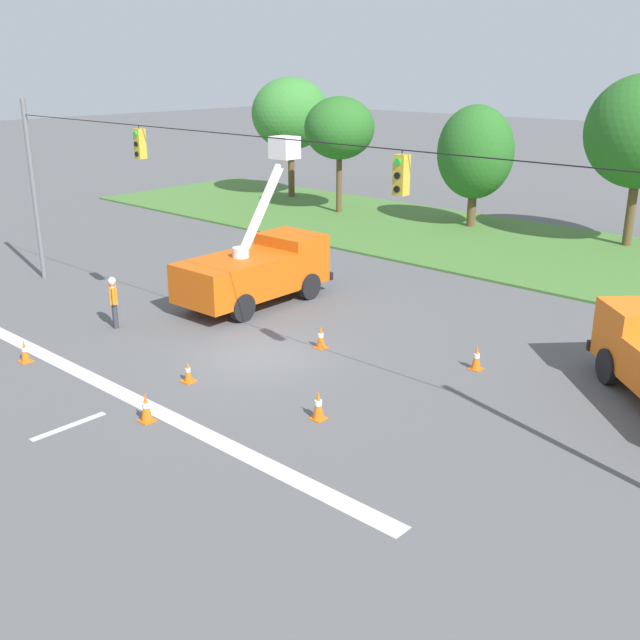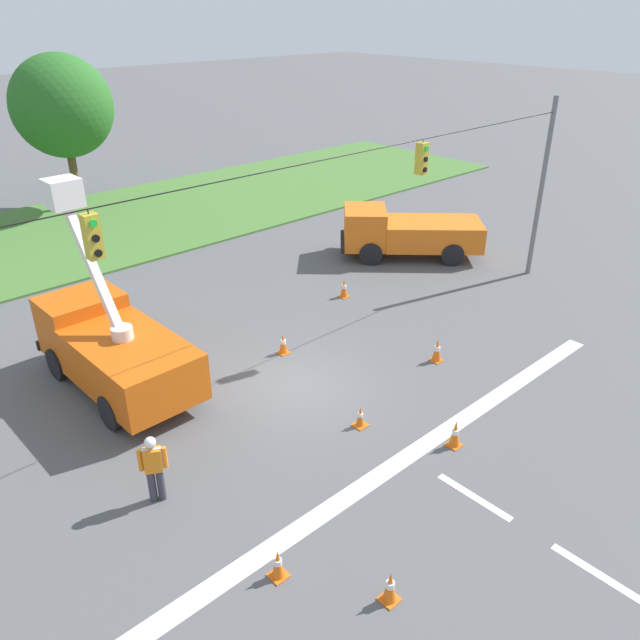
% 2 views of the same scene
% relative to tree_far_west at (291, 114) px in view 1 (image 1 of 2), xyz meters
% --- Properties ---
extents(ground_plane, '(200.00, 200.00, 0.00)m').
position_rel_tree_far_west_xyz_m(ground_plane, '(18.95, -20.85, -5.39)').
color(ground_plane, '#565659').
extents(grass_verge, '(56.00, 12.00, 0.10)m').
position_rel_tree_far_west_xyz_m(grass_verge, '(18.95, -2.85, -5.34)').
color(grass_verge, '#477533').
rests_on(grass_verge, ground).
extents(lane_markings, '(17.60, 15.25, 0.01)m').
position_rel_tree_far_west_xyz_m(lane_markings, '(18.95, -26.72, -5.38)').
color(lane_markings, silver).
rests_on(lane_markings, ground).
extents(signal_gantry, '(26.20, 0.33, 7.20)m').
position_rel_tree_far_west_xyz_m(signal_gantry, '(18.94, -20.85, -1.14)').
color(signal_gantry, slate).
rests_on(signal_gantry, ground).
extents(tree_far_west, '(4.88, 5.08, 7.67)m').
position_rel_tree_far_west_xyz_m(tree_far_west, '(0.00, 0.00, 0.00)').
color(tree_far_west, brown).
rests_on(tree_far_west, ground).
extents(tree_west, '(3.93, 4.19, 6.72)m').
position_rel_tree_far_west_xyz_m(tree_west, '(5.87, -1.98, -0.46)').
color(tree_west, brown).
rests_on(tree_west, ground).
extents(tree_centre, '(4.10, 3.82, 6.48)m').
position_rel_tree_far_west_xyz_m(tree_centre, '(13.82, -0.20, -1.36)').
color(tree_centre, brown).
rests_on(tree_centre, ground).
extents(utility_truck_bucket_lift, '(2.62, 6.12, 5.99)m').
position_rel_tree_far_west_xyz_m(utility_truck_bucket_lift, '(15.07, -17.17, -4.02)').
color(utility_truck_bucket_lift, '#D6560F').
rests_on(utility_truck_bucket_lift, ground).
extents(road_worker, '(0.58, 0.41, 1.77)m').
position_rel_tree_far_west_xyz_m(road_worker, '(13.49, -22.31, -4.39)').
color(road_worker, '#383842').
rests_on(road_worker, ground).
extents(traffic_cone_foreground_left, '(0.36, 0.36, 0.79)m').
position_rel_tree_far_west_xyz_m(traffic_cone_foreground_left, '(23.26, -22.77, -4.99)').
color(traffic_cone_foreground_left, orange).
rests_on(traffic_cone_foreground_left, ground).
extents(traffic_cone_mid_left, '(0.36, 0.36, 0.78)m').
position_rel_tree_far_west_xyz_m(traffic_cone_mid_left, '(20.15, -25.77, -5.00)').
color(traffic_cone_mid_left, orange).
rests_on(traffic_cone_mid_left, ground).
extents(traffic_cone_mid_right, '(0.36, 0.36, 0.74)m').
position_rel_tree_far_west_xyz_m(traffic_cone_mid_right, '(19.95, -19.04, -5.02)').
color(traffic_cone_mid_right, orange).
rests_on(traffic_cone_mid_right, ground).
extents(traffic_cone_near_bucket, '(0.36, 0.36, 0.76)m').
position_rel_tree_far_west_xyz_m(traffic_cone_near_bucket, '(24.50, -17.26, -5.01)').
color(traffic_cone_near_bucket, orange).
rests_on(traffic_cone_near_bucket, ground).
extents(traffic_cone_lane_edge_a, '(0.36, 0.36, 0.61)m').
position_rel_tree_far_west_xyz_m(traffic_cone_lane_edge_a, '(18.96, -23.52, -5.09)').
color(traffic_cone_lane_edge_a, orange).
rests_on(traffic_cone_lane_edge_a, ground).
extents(traffic_cone_lane_edge_b, '(0.36, 0.36, 0.70)m').
position_rel_tree_far_west_xyz_m(traffic_cone_lane_edge_b, '(14.16, -25.90, -5.04)').
color(traffic_cone_lane_edge_b, orange).
rests_on(traffic_cone_lane_edge_b, ground).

